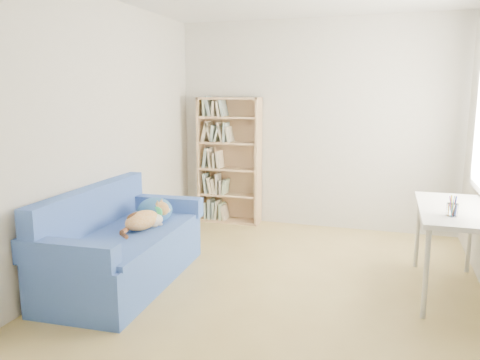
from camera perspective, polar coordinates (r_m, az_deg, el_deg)
name	(u,v)px	position (r m, az deg, el deg)	size (l,w,h in m)	color
ground	(277,284)	(4.34, 4.49, -12.48)	(4.00, 4.00, 0.00)	#AA8E4C
room_shell	(292,100)	(4.01, 6.34, 9.64)	(3.54, 4.04, 2.62)	silver
sofa	(123,246)	(4.41, -14.10, -7.84)	(0.91, 1.78, 0.86)	#27458E
bookshelf	(229,165)	(6.15, -1.30, 1.79)	(0.82, 0.26, 1.64)	tan
desk	(454,216)	(4.32, 24.59, -4.05)	(0.56, 1.23, 0.75)	white
pen_cup	(452,208)	(4.00, 24.46, -3.15)	(0.09, 0.09, 0.17)	white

